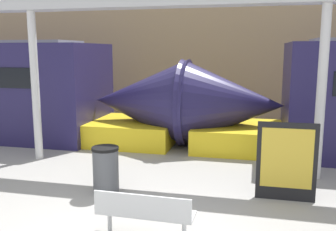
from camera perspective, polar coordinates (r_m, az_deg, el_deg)
station_wall at (r=16.05m, az=6.65°, el=8.43°), size 56.00×0.20×5.00m
bench_near at (r=5.87m, az=-3.63°, el=-14.32°), size 1.52×0.47×0.78m
trash_bin at (r=7.74m, az=-9.46°, el=-8.23°), size 0.54×0.54×0.97m
poster_board at (r=7.57m, az=17.60°, el=-6.69°), size 1.13×0.07×1.54m
support_column_near at (r=8.91m, az=22.31°, el=3.06°), size 0.21×0.21×3.87m
support_column_far at (r=10.45m, az=-19.57°, el=4.13°), size 0.21×0.21×3.87m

